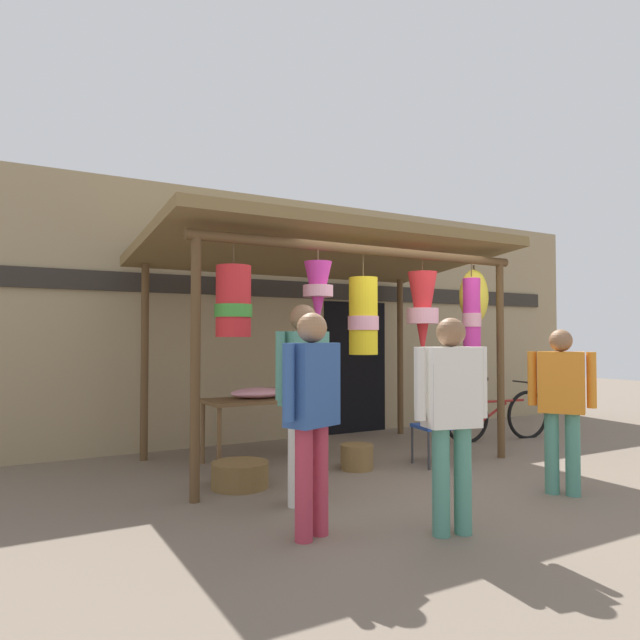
% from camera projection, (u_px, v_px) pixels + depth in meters
% --- Properties ---
extents(ground_plane, '(30.00, 30.00, 0.00)m').
position_uv_depth(ground_plane, '(406.00, 475.00, 6.07)').
color(ground_plane, '#756656').
extents(shop_facade, '(11.42, 0.29, 3.47)m').
position_uv_depth(shop_facade, '(293.00, 319.00, 8.44)').
color(shop_facade, '#9E8966').
rests_on(shop_facade, ground_plane).
extents(market_stall_canopy, '(4.31, 2.48, 2.68)m').
position_uv_depth(market_stall_canopy, '(339.00, 269.00, 6.75)').
color(market_stall_canopy, brown).
rests_on(market_stall_canopy, ground_plane).
extents(display_table, '(1.22, 0.65, 0.75)m').
position_uv_depth(display_table, '(257.00, 406.00, 6.64)').
color(display_table, brown).
rests_on(display_table, ground_plane).
extents(flower_heap_on_table, '(0.65, 0.45, 0.12)m').
position_uv_depth(flower_heap_on_table, '(259.00, 393.00, 6.70)').
color(flower_heap_on_table, pink).
rests_on(flower_heap_on_table, display_table).
extents(folding_chair, '(0.46, 0.46, 0.84)m').
position_uv_depth(folding_chair, '(438.00, 422.00, 6.46)').
color(folding_chair, '#2347A8').
rests_on(folding_chair, ground_plane).
extents(wicker_basket_by_table, '(0.36, 0.36, 0.27)m').
position_uv_depth(wicker_basket_by_table, '(357.00, 457.00, 6.32)').
color(wicker_basket_by_table, brown).
rests_on(wicker_basket_by_table, ground_plane).
extents(wicker_basket_spare, '(0.55, 0.55, 0.25)m').
position_uv_depth(wicker_basket_spare, '(240.00, 475.00, 5.55)').
color(wicker_basket_spare, brown).
rests_on(wicker_basket_spare, ground_plane).
extents(parked_bicycle, '(1.73, 0.46, 0.92)m').
position_uv_depth(parked_bicycle, '(498.00, 415.00, 8.12)').
color(parked_bicycle, black).
rests_on(parked_bicycle, ground_plane).
extents(vendor_in_orange, '(0.56, 0.35, 1.64)m').
position_uv_depth(vendor_in_orange, '(312.00, 404.00, 4.18)').
color(vendor_in_orange, '#B23347').
rests_on(vendor_in_orange, ground_plane).
extents(customer_foreground, '(0.58, 0.31, 1.60)m').
position_uv_depth(customer_foreground, '(451.00, 407.00, 4.25)').
color(customer_foreground, '#4C8E7A').
rests_on(customer_foreground, ground_plane).
extents(shopper_by_bananas, '(0.41, 0.50, 1.53)m').
position_uv_depth(shopper_by_bananas, '(562.00, 398.00, 5.32)').
color(shopper_by_bananas, '#4C8E7A').
rests_on(shopper_by_bananas, ground_plane).
extents(passerby_at_right, '(0.58, 0.30, 1.75)m').
position_uv_depth(passerby_at_right, '(303.00, 385.00, 5.02)').
color(passerby_at_right, silver).
rests_on(passerby_at_right, ground_plane).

